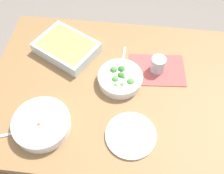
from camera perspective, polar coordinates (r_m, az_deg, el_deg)
name	(u,v)px	position (r m, az deg, el deg)	size (l,w,h in m)	color
ground_plane	(112,145)	(1.95, 0.00, -12.40)	(6.00, 6.00, 0.00)	slate
dining_table	(112,97)	(1.37, 0.00, -2.13)	(1.20, 0.90, 0.74)	olive
placemat	(157,70)	(1.37, 9.56, 3.66)	(0.28, 0.20, 0.00)	#B24C47
stew_bowl	(42,124)	(1.19, -14.84, -7.61)	(0.25, 0.25, 0.06)	white
broccoli_bowl	(120,78)	(1.28, 1.76, 1.91)	(0.22, 0.22, 0.07)	white
baking_dish	(66,47)	(1.43, -9.72, 8.39)	(0.37, 0.34, 0.06)	silver
drink_cup	(158,65)	(1.34, 9.78, 4.62)	(0.07, 0.07, 0.08)	#B2BCC6
side_plate	(131,135)	(1.16, 4.02, -10.25)	(0.22, 0.22, 0.01)	white
spoon_by_stew	(25,131)	(1.23, -18.19, -8.87)	(0.17, 0.08, 0.01)	silver
spoon_by_broccoli	(123,63)	(1.38, 2.30, 5.12)	(0.03, 0.18, 0.01)	silver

